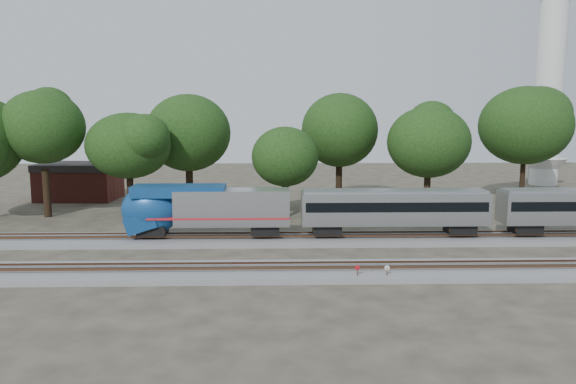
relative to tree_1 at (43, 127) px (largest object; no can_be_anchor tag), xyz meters
name	(u,v)px	position (x,y,z in m)	size (l,w,h in m)	color
ground	(296,259)	(26.30, -18.34, -9.71)	(160.00, 160.00, 0.00)	#383328
track_far	(293,239)	(26.30, -12.34, -9.50)	(160.00, 5.00, 0.73)	slate
track_near	(298,271)	(26.30, -22.34, -9.50)	(160.00, 5.00, 0.73)	slate
switch_stand_red	(357,271)	(30.24, -24.08, -8.99)	(0.36, 0.11, 1.13)	#512D19
switch_stand_white	(387,271)	(32.26, -24.07, -9.01)	(0.35, 0.06, 1.09)	#512D19
switch_lever	(405,280)	(33.48, -24.30, -9.56)	(0.50, 0.30, 0.30)	#512D19
brick_building	(79,181)	(-0.66, 12.18, -7.34)	(10.17, 7.44, 4.71)	maroon
tree_1	(43,127)	(0.00, 0.00, 0.00)	(9.88, 9.88, 13.93)	black
tree_2	(128,146)	(9.07, -0.28, -2.00)	(7.86, 7.86, 11.08)	black
tree_3	(188,133)	(14.66, 5.19, -0.84)	(9.03, 9.03, 12.73)	black
tree_4	(285,157)	(25.83, -0.94, -3.15)	(6.69, 6.69, 9.44)	black
tree_5	(340,130)	(32.53, 6.70, -0.60)	(9.27, 9.27, 13.07)	black
tree_6	(429,142)	(41.62, 0.45, -1.70)	(8.16, 8.16, 11.51)	black
tree_7	(525,126)	(55.59, 7.86, -0.09)	(9.79, 9.79, 13.81)	black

